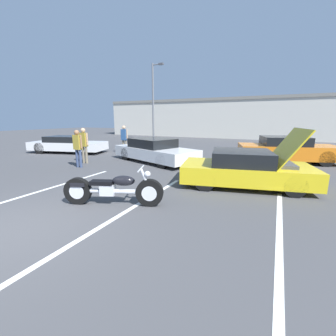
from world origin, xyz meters
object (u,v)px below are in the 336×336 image
at_px(show_car_hood_open, 246,169).
at_px(parked_car_mid_row, 155,151).
at_px(spectator_near_motorcycle, 124,137).
at_px(motorcycle, 113,189).
at_px(parked_car_right_row, 287,150).
at_px(spectator_by_show_car, 84,142).
at_px(spectator_midground, 78,145).
at_px(light_pole, 154,99).
at_px(parked_car_left_row, 68,144).

height_order(show_car_hood_open, parked_car_mid_row, show_car_hood_open).
bearing_deg(parked_car_mid_row, spectator_near_motorcycle, 173.56).
bearing_deg(motorcycle, show_car_hood_open, 27.85).
bearing_deg(parked_car_right_row, spectator_by_show_car, -168.41).
bearing_deg(spectator_midground, parked_car_mid_row, 49.47).
relative_size(light_pole, spectator_midground, 4.32).
relative_size(light_pole, motorcycle, 2.98).
distance_m(light_pole, spectator_near_motorcycle, 9.18).
relative_size(parked_car_right_row, spectator_by_show_car, 2.87).
bearing_deg(motorcycle, parked_car_mid_row, 87.86).
bearing_deg(motorcycle, light_pole, 94.52).
xyz_separation_m(show_car_hood_open, spectator_by_show_car, (-7.62, 0.50, 0.46)).
height_order(motorcycle, parked_car_mid_row, parked_car_mid_row).
bearing_deg(spectator_by_show_car, spectator_near_motorcycle, 92.70).
height_order(light_pole, spectator_near_motorcycle, light_pole).
relative_size(spectator_near_motorcycle, spectator_midground, 1.04).
xyz_separation_m(light_pole, spectator_near_motorcycle, (2.56, -8.31, -2.96)).
distance_m(show_car_hood_open, parked_car_mid_row, 5.34).
xyz_separation_m(motorcycle, parked_car_left_row, (-8.54, 5.88, 0.12)).
bearing_deg(spectator_by_show_car, light_pole, 103.04).
relative_size(light_pole, parked_car_left_row, 1.44).
xyz_separation_m(spectator_by_show_car, spectator_midground, (0.50, -0.84, -0.03)).
distance_m(light_pole, parked_car_right_row, 14.01).
bearing_deg(parked_car_left_row, parked_car_right_row, -4.04).
distance_m(parked_car_mid_row, parked_car_right_row, 6.64).
bearing_deg(spectator_midground, parked_car_left_row, 144.63).
height_order(motorcycle, parked_car_right_row, parked_car_right_row).
bearing_deg(spectator_by_show_car, spectator_midground, -59.23).
relative_size(motorcycle, show_car_hood_open, 0.56).
bearing_deg(spectator_by_show_car, parked_car_right_row, 27.59).
xyz_separation_m(light_pole, parked_car_right_row, (11.61, -7.08, -3.37)).
bearing_deg(parked_car_right_row, light_pole, 132.64).
relative_size(parked_car_mid_row, spectator_by_show_car, 2.90).
height_order(light_pole, motorcycle, light_pole).
height_order(show_car_hood_open, parked_car_left_row, show_car_hood_open).
distance_m(parked_car_right_row, spectator_midground, 10.04).
height_order(show_car_hood_open, spectator_by_show_car, show_car_hood_open).
relative_size(light_pole, parked_car_mid_row, 1.45).
distance_m(parked_car_right_row, spectator_near_motorcycle, 9.15).
distance_m(light_pole, motorcycle, 17.59).
distance_m(light_pole, show_car_hood_open, 16.38).
distance_m(spectator_near_motorcycle, spectator_by_show_car, 3.42).
xyz_separation_m(parked_car_mid_row, parked_car_left_row, (-6.55, 0.23, -0.03)).
height_order(parked_car_right_row, spectator_near_motorcycle, spectator_near_motorcycle).
xyz_separation_m(parked_car_right_row, spectator_midground, (-8.40, -5.49, 0.37)).
xyz_separation_m(light_pole, spectator_midground, (3.22, -12.57, -3.00)).
distance_m(show_car_hood_open, parked_car_right_row, 5.30).
xyz_separation_m(parked_car_mid_row, spectator_near_motorcycle, (-3.01, 1.51, 0.48)).
distance_m(light_pole, spectator_by_show_car, 12.40).
relative_size(motorcycle, parked_car_left_row, 0.48).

